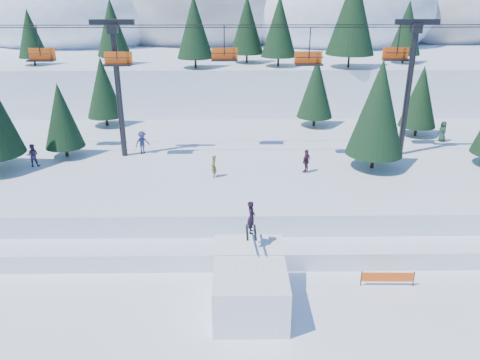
{
  "coord_description": "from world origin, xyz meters",
  "views": [
    {
      "loc": [
        -0.35,
        -17.35,
        14.7
      ],
      "look_at": [
        -0.0,
        6.0,
        5.2
      ],
      "focal_mm": 35.0,
      "sensor_mm": 36.0,
      "label": 1
    }
  ],
  "objects_px": {
    "chairlift": "(265,68)",
    "banner_far": "(447,246)",
    "jump_kicker": "(250,286)",
    "banner_near": "(388,277)"
  },
  "relations": [
    {
      "from": "chairlift",
      "to": "banner_far",
      "type": "height_order",
      "value": "chairlift"
    },
    {
      "from": "jump_kicker",
      "to": "banner_near",
      "type": "distance_m",
      "value": 7.65
    },
    {
      "from": "jump_kicker",
      "to": "banner_near",
      "type": "xyz_separation_m",
      "value": [
        7.41,
        1.76,
        -0.76
      ]
    },
    {
      "from": "jump_kicker",
      "to": "banner_far",
      "type": "bearing_deg",
      "value": 22.75
    },
    {
      "from": "chairlift",
      "to": "banner_near",
      "type": "bearing_deg",
      "value": -68.15
    },
    {
      "from": "banner_far",
      "to": "banner_near",
      "type": "bearing_deg",
      "value": -144.46
    },
    {
      "from": "banner_near",
      "to": "banner_far",
      "type": "distance_m",
      "value": 5.59
    },
    {
      "from": "banner_near",
      "to": "banner_far",
      "type": "height_order",
      "value": "same"
    },
    {
      "from": "banner_far",
      "to": "jump_kicker",
      "type": "bearing_deg",
      "value": -157.25
    },
    {
      "from": "banner_near",
      "to": "banner_far",
      "type": "bearing_deg",
      "value": 35.54
    }
  ]
}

